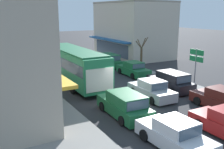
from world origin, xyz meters
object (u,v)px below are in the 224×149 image
(city_bus, at_px, (74,63))
(wagon_behind_bus_mid, at_px, (124,105))
(sedan_behind_bus_near, at_px, (151,90))
(parked_wagon_kerb_second, at_px, (171,81))
(sedan_queue_gap_filler, at_px, (175,135))
(parked_sedan_kerb_third, at_px, (133,69))
(pedestrian_browsing_midblock, at_px, (47,78))
(directional_road_sign, at_px, (196,59))
(parked_sedan_kerb_front, at_px, (221,100))
(parked_wagon_kerb_rear, at_px, (108,61))
(pedestrian_with_handbag_near, at_px, (45,84))
(traffic_light_downstreet, at_px, (19,40))
(street_tree_right, at_px, (141,56))

(city_bus, height_order, wagon_behind_bus_mid, city_bus)
(sedan_behind_bus_near, relative_size, parked_wagon_kerb_second, 0.93)
(sedan_queue_gap_filler, distance_m, parked_sedan_kerb_third, 14.94)
(parked_sedan_kerb_third, distance_m, pedestrian_browsing_midblock, 9.29)
(sedan_behind_bus_near, distance_m, directional_road_sign, 4.75)
(sedan_queue_gap_filler, bearing_deg, city_bus, 89.62)
(parked_sedan_kerb_front, relative_size, directional_road_sign, 1.17)
(parked_wagon_kerb_rear, bearing_deg, parked_wagon_kerb_second, -89.90)
(parked_sedan_kerb_front, height_order, pedestrian_with_handbag_near, pedestrian_with_handbag_near)
(sedan_behind_bus_near, distance_m, parked_wagon_kerb_rear, 12.42)
(wagon_behind_bus_mid, xyz_separation_m, pedestrian_with_handbag_near, (-3.32, 6.27, 0.32))
(traffic_light_downstreet, relative_size, pedestrian_browsing_midblock, 2.58)
(parked_wagon_kerb_second, xyz_separation_m, street_tree_right, (1.76, 6.80, 1.03))
(sedan_queue_gap_filler, height_order, parked_wagon_kerb_rear, parked_wagon_kerb_rear)
(city_bus, height_order, pedestrian_browsing_midblock, city_bus)
(city_bus, bearing_deg, directional_road_sign, -42.70)
(parked_sedan_kerb_front, height_order, pedestrian_browsing_midblock, pedestrian_browsing_midblock)
(city_bus, height_order, street_tree_right, street_tree_right)
(sedan_queue_gap_filler, xyz_separation_m, pedestrian_browsing_midblock, (-2.66, 12.65, 0.40))
(directional_road_sign, bearing_deg, parked_wagon_kerb_rear, 96.77)
(directional_road_sign, bearing_deg, parked_wagon_kerb_second, 138.60)
(parked_wagon_kerb_second, height_order, parked_wagon_kerb_rear, same)
(parked_wagon_kerb_second, distance_m, directional_road_sign, 2.75)
(sedan_behind_bus_near, xyz_separation_m, directional_road_sign, (4.28, -0.28, 2.04))
(parked_wagon_kerb_second, bearing_deg, wagon_behind_bus_mid, -155.30)
(sedan_behind_bus_near, xyz_separation_m, street_tree_right, (4.59, 7.79, 1.11))
(directional_road_sign, bearing_deg, sedan_behind_bus_near, 176.19)
(parked_sedan_kerb_front, xyz_separation_m, traffic_light_downstreet, (-8.62, 24.52, 2.19))
(sedan_queue_gap_filler, height_order, parked_wagon_kerb_second, parked_wagon_kerb_second)
(parked_sedan_kerb_third, relative_size, traffic_light_downstreet, 1.01)
(pedestrian_browsing_midblock, bearing_deg, directional_road_sign, -30.79)
(parked_sedan_kerb_front, distance_m, traffic_light_downstreet, 26.08)
(parked_wagon_kerb_second, bearing_deg, pedestrian_with_handbag_near, 161.68)
(parked_sedan_kerb_third, bearing_deg, pedestrian_browsing_midblock, -175.30)
(city_bus, xyz_separation_m, directional_road_sign, (7.88, -7.27, 0.82))
(city_bus, bearing_deg, pedestrian_with_handbag_near, -141.48)
(pedestrian_with_handbag_near, bearing_deg, wagon_behind_bus_mid, -62.08)
(sedan_behind_bus_near, xyz_separation_m, parked_wagon_kerb_second, (2.83, 0.99, 0.08))
(parked_wagon_kerb_rear, height_order, street_tree_right, street_tree_right)
(parked_sedan_kerb_front, distance_m, directional_road_sign, 4.66)
(sedan_queue_gap_filler, distance_m, parked_wagon_kerb_rear, 19.80)
(city_bus, bearing_deg, street_tree_right, 5.57)
(sedan_behind_bus_near, distance_m, parked_sedan_kerb_third, 7.40)
(sedan_queue_gap_filler, bearing_deg, sedan_behind_bus_near, 60.75)
(parked_wagon_kerb_rear, distance_m, pedestrian_browsing_midblock, 10.99)
(sedan_queue_gap_filler, bearing_deg, directional_road_sign, 38.37)
(parked_wagon_kerb_rear, distance_m, directional_road_sign, 12.62)
(parked_sedan_kerb_front, bearing_deg, parked_wagon_kerb_rear, 89.73)
(parked_sedan_kerb_third, relative_size, pedestrian_browsing_midblock, 2.60)
(wagon_behind_bus_mid, distance_m, traffic_light_downstreet, 22.56)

